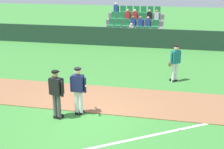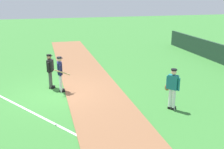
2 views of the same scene
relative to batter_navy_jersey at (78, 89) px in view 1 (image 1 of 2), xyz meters
The scene contains 9 objects.
ground_plane 1.00m from the batter_navy_jersey, 69.10° to the right, with size 80.00×80.00×0.00m, color #387A33.
infield_dirt_path 1.83m from the batter_navy_jersey, 86.86° to the left, with size 28.00×2.78×0.03m, color brown.
foul_line_chalk 3.31m from the batter_navy_jersey, 13.20° to the right, with size 12.00×0.10×0.01m, color white.
dugout_fence 11.05m from the batter_navy_jersey, 89.56° to the left, with size 20.00×0.16×1.31m, color #1E3828.
stadium_bleachers 13.35m from the batter_navy_jersey, 89.60° to the left, with size 4.45×3.80×2.70m.
batter_navy_jersey is the anchor object (origin of this frame).
umpire_home_plate 0.78m from the batter_navy_jersey, 145.70° to the right, with size 0.58×0.37×1.76m.
runner_teal_jersey 5.42m from the batter_navy_jersey, 52.69° to the left, with size 0.59×0.48×1.76m.
baseball 3.68m from the batter_navy_jersey, ahead, with size 0.07×0.07×0.07m, color white.
Camera 1 is at (3.12, -9.20, 4.81)m, focal length 48.33 mm.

